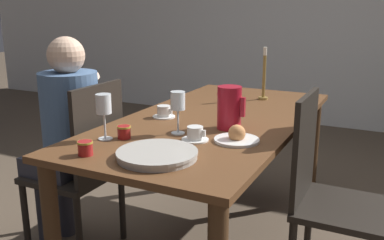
{
  "coord_description": "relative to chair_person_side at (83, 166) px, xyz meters",
  "views": [
    {
      "loc": [
        0.86,
        -2.0,
        1.32
      ],
      "look_at": [
        0.0,
        -0.27,
        0.81
      ],
      "focal_mm": 40.0,
      "sensor_mm": 36.0,
      "label": 1
    }
  ],
  "objects": [
    {
      "name": "red_pitcher",
      "position": [
        0.76,
        0.18,
        0.36
      ],
      "size": [
        0.14,
        0.11,
        0.2
      ],
      "color": "#A31423",
      "rests_on": "dining_table"
    },
    {
      "name": "teacup_across",
      "position": [
        0.38,
        0.22,
        0.29
      ],
      "size": [
        0.12,
        0.12,
        0.06
      ],
      "color": "white",
      "rests_on": "dining_table"
    },
    {
      "name": "person_seated",
      "position": [
        -0.09,
        -0.0,
        0.2
      ],
      "size": [
        0.39,
        0.41,
        1.18
      ],
      "rotation": [
        0.0,
        0.0,
        1.57
      ],
      "color": "#33333D",
      "rests_on": "ground_plane"
    },
    {
      "name": "bread_plate",
      "position": [
        0.87,
        0.0,
        0.28
      ],
      "size": [
        0.2,
        0.2,
        0.08
      ],
      "color": "white",
      "rests_on": "dining_table"
    },
    {
      "name": "candlestick_tall",
      "position": [
        0.71,
        0.89,
        0.39
      ],
      "size": [
        0.06,
        0.06,
        0.33
      ],
      "color": "olive",
      "rests_on": "dining_table"
    },
    {
      "name": "wine_glass_water",
      "position": [
        0.34,
        -0.22,
        0.41
      ],
      "size": [
        0.07,
        0.07,
        0.2
      ],
      "color": "white",
      "rests_on": "dining_table"
    },
    {
      "name": "chair_opposite",
      "position": [
        1.23,
        0.23,
        0.0
      ],
      "size": [
        0.42,
        0.42,
        0.95
      ],
      "rotation": [
        0.0,
        0.0,
        -1.57
      ],
      "color": "black",
      "rests_on": "ground_plane"
    },
    {
      "name": "wall_back",
      "position": [
        0.62,
        3.28,
        0.8
      ],
      "size": [
        10.0,
        0.06,
        2.6
      ],
      "color": "white",
      "rests_on": "ground_plane"
    },
    {
      "name": "dining_table",
      "position": [
        0.62,
        0.34,
        0.16
      ],
      "size": [
        0.87,
        1.77,
        0.76
      ],
      "color": "brown",
      "rests_on": "ground_plane"
    },
    {
      "name": "chair_person_side",
      "position": [
        0.0,
        0.0,
        0.0
      ],
      "size": [
        0.42,
        0.42,
        0.95
      ],
      "rotation": [
        0.0,
        0.0,
        1.57
      ],
      "color": "black",
      "rests_on": "ground_plane"
    },
    {
      "name": "wine_glass_juice",
      "position": [
        0.58,
        -0.01,
        0.4
      ],
      "size": [
        0.07,
        0.07,
        0.2
      ],
      "color": "white",
      "rests_on": "dining_table"
    },
    {
      "name": "serving_tray",
      "position": [
        0.67,
        -0.33,
        0.28
      ],
      "size": [
        0.32,
        0.32,
        0.03
      ],
      "color": "#B7B2A8",
      "rests_on": "dining_table"
    },
    {
      "name": "teacup_near_person",
      "position": [
        0.7,
        -0.06,
        0.29
      ],
      "size": [
        0.12,
        0.12,
        0.06
      ],
      "color": "white",
      "rests_on": "dining_table"
    },
    {
      "name": "jam_jar_amber",
      "position": [
        0.41,
        -0.18,
        0.29
      ],
      "size": [
        0.06,
        0.06,
        0.06
      ],
      "color": "#A81E1E",
      "rests_on": "dining_table"
    },
    {
      "name": "jam_jar_red",
      "position": [
        0.4,
        -0.43,
        0.29
      ],
      "size": [
        0.06,
        0.06,
        0.06
      ],
      "color": "#A81E1E",
      "rests_on": "dining_table"
    }
  ]
}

